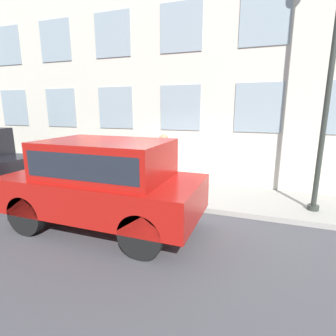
# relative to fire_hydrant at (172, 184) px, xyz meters

# --- Properties ---
(ground_plane) EXTENTS (80.00, 80.00, 0.00)m
(ground_plane) POSITION_rel_fire_hydrant_xyz_m (-0.61, 0.31, -0.49)
(ground_plane) COLOR #47474C
(sidewalk) EXTENTS (2.25, 60.00, 0.13)m
(sidewalk) POSITION_rel_fire_hydrant_xyz_m (0.52, 0.31, -0.43)
(sidewalk) COLOR #9E9B93
(sidewalk) RESTS_ON ground_plane
(building_facade) EXTENTS (0.33, 40.00, 7.34)m
(building_facade) POSITION_rel_fire_hydrant_xyz_m (1.79, 0.31, 3.18)
(building_facade) COLOR beige
(building_facade) RESTS_ON ground_plane
(fire_hydrant) EXTENTS (0.35, 0.46, 0.71)m
(fire_hydrant) POSITION_rel_fire_hydrant_xyz_m (0.00, 0.00, 0.00)
(fire_hydrant) COLOR gray
(fire_hydrant) RESTS_ON sidewalk
(person) EXTENTS (0.42, 0.28, 1.72)m
(person) POSITION_rel_fire_hydrant_xyz_m (0.26, 0.36, 0.67)
(person) COLOR #726651
(person) RESTS_ON sidewalk
(parked_truck_red_near) EXTENTS (1.96, 4.22, 1.93)m
(parked_truck_red_near) POSITION_rel_fire_hydrant_xyz_m (-2.12, 0.81, 0.62)
(parked_truck_red_near) COLOR black
(parked_truck_red_near) RESTS_ON ground_plane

